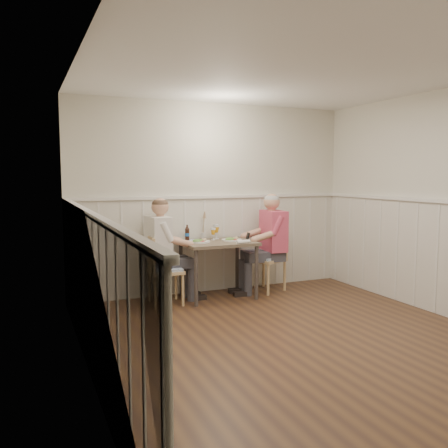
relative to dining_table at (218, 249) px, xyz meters
name	(u,v)px	position (x,y,z in m)	size (l,w,h in m)	color
ground_plane	(299,340)	(0.10, -1.84, -0.65)	(4.50, 4.50, 0.00)	#41291D
room_shell	(302,186)	(0.10, -1.84, 0.87)	(4.04, 4.54, 2.60)	beige
wainscot	(266,260)	(0.10, -1.15, 0.04)	(4.00, 4.49, 1.34)	beige
dining_table	(218,249)	(0.00, 0.00, 0.00)	(0.93, 0.70, 0.75)	brown
chair_right	(268,255)	(0.80, 0.08, -0.15)	(0.58, 0.58, 0.93)	tan
chair_left	(161,268)	(-0.78, -0.03, -0.18)	(0.43, 0.43, 0.86)	tan
man_in_pink	(270,250)	(0.78, -0.01, -0.07)	(0.66, 0.46, 1.39)	#3F3F47
diner_cream	(162,258)	(-0.75, 0.04, -0.08)	(0.64, 0.45, 1.36)	#3F3F47
plate_man	(231,239)	(0.19, -0.01, 0.12)	(0.27, 0.27, 0.07)	white
plate_diner	(199,241)	(-0.26, 0.00, 0.12)	(0.27, 0.27, 0.07)	white
beer_glass_a	(216,229)	(0.07, 0.24, 0.23)	(0.08, 0.08, 0.20)	silver
beer_glass_b	(213,232)	(-0.01, 0.15, 0.21)	(0.07, 0.07, 0.17)	silver
beer_bottle	(187,234)	(-0.35, 0.23, 0.19)	(0.06, 0.06, 0.21)	black
rolled_napkin	(243,242)	(0.23, -0.29, 0.12)	(0.20, 0.08, 0.04)	white
grass_vase	(203,226)	(-0.10, 0.31, 0.28)	(0.05, 0.05, 0.40)	silver
gingham_mat	(190,241)	(-0.32, 0.18, 0.10)	(0.34, 0.30, 0.01)	#5072A2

